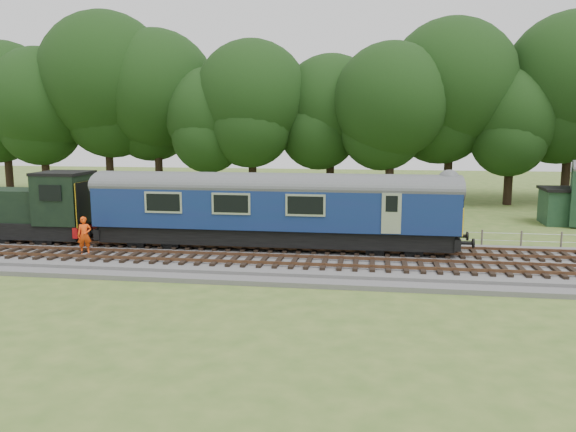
# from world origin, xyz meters

# --- Properties ---
(ground) EXTENTS (120.00, 120.00, 0.00)m
(ground) POSITION_xyz_m (0.00, 0.00, 0.00)
(ground) COLOR #436525
(ground) RESTS_ON ground
(ballast) EXTENTS (70.00, 7.00, 0.35)m
(ballast) POSITION_xyz_m (0.00, 0.00, 0.17)
(ballast) COLOR #4C4C4F
(ballast) RESTS_ON ground
(track_north) EXTENTS (67.20, 2.40, 0.21)m
(track_north) POSITION_xyz_m (0.00, 1.40, 0.42)
(track_north) COLOR black
(track_north) RESTS_ON ballast
(track_south) EXTENTS (67.20, 2.40, 0.21)m
(track_south) POSITION_xyz_m (0.00, -1.60, 0.42)
(track_south) COLOR black
(track_south) RESTS_ON ballast
(fence) EXTENTS (64.00, 0.12, 1.00)m
(fence) POSITION_xyz_m (0.00, 4.50, 0.00)
(fence) COLOR #6B6054
(fence) RESTS_ON ground
(tree_line) EXTENTS (70.00, 8.00, 18.00)m
(tree_line) POSITION_xyz_m (0.00, 22.00, 0.00)
(tree_line) COLOR black
(tree_line) RESTS_ON ground
(dmu_railcar) EXTENTS (18.05, 2.86, 3.88)m
(dmu_railcar) POSITION_xyz_m (-0.75, 1.40, 2.61)
(dmu_railcar) COLOR black
(dmu_railcar) RESTS_ON ground
(shunter_loco) EXTENTS (8.91, 2.60, 3.38)m
(shunter_loco) POSITION_xyz_m (-14.68, 1.40, 1.97)
(shunter_loco) COLOR black
(shunter_loco) RESTS_ON ground
(worker) EXTENTS (0.77, 0.65, 1.80)m
(worker) POSITION_xyz_m (-9.55, -1.19, 1.25)
(worker) COLOR #FF490D
(worker) RESTS_ON ballast
(shed) EXTENTS (3.09, 3.09, 2.44)m
(shed) POSITION_xyz_m (16.83, 13.11, 1.24)
(shed) COLOR #183522
(shed) RESTS_ON ground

